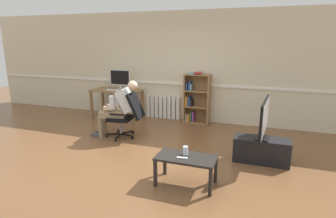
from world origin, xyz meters
name	(u,v)px	position (x,y,z in m)	size (l,w,h in m)	color
ground_plane	(143,158)	(0.00, 0.00, 0.00)	(18.00, 18.00, 0.00)	brown
back_wall	(187,67)	(0.00, 2.65, 1.35)	(12.00, 0.13, 2.70)	beige
computer_desk	(117,94)	(-1.73, 2.15, 0.65)	(1.30, 0.62, 0.76)	olive
imac_monitor	(120,78)	(-1.66, 2.23, 1.05)	(0.57, 0.14, 0.51)	silver
keyboard	(113,90)	(-1.74, 2.01, 0.77)	(0.37, 0.12, 0.02)	white
computer_mouse	(125,90)	(-1.43, 2.03, 0.77)	(0.06, 0.10, 0.03)	white
bookshelf	(196,99)	(0.30, 2.44, 0.59)	(0.62, 0.29, 1.26)	olive
radiator	(163,107)	(-0.60, 2.54, 0.29)	(0.91, 0.08, 0.59)	white
office_chair	(127,113)	(-0.76, 0.88, 0.52)	(0.81, 0.63, 0.97)	black
person_seated	(119,107)	(-0.94, 0.86, 0.65)	(1.03, 0.44, 1.21)	#937F60
tv_stand	(261,150)	(1.92, 0.55, 0.21)	(0.90, 0.37, 0.41)	black
tv_screen	(264,119)	(1.92, 0.55, 0.76)	(0.22, 1.01, 0.66)	black
coffee_table	(186,161)	(0.94, -0.61, 0.36)	(0.84, 0.45, 0.42)	black
drinking_glass	(185,151)	(0.91, -0.54, 0.48)	(0.08, 0.08, 0.12)	silver
spare_remote	(182,158)	(0.91, -0.69, 0.43)	(0.04, 0.15, 0.02)	white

